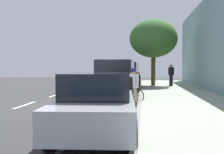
% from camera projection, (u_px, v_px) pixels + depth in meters
% --- Properties ---
extents(ground, '(59.22, 59.22, 0.00)m').
position_uv_depth(ground, '(88.00, 104.00, 12.45)').
color(ground, '#333333').
extents(sidewalk, '(4.16, 37.01, 0.16)m').
position_uv_depth(sidewalk, '(191.00, 104.00, 11.95)').
color(sidewalk, '#96A18C').
rests_on(sidewalk, ground).
extents(curb_edge, '(0.16, 37.01, 0.16)m').
position_uv_depth(curb_edge, '(140.00, 103.00, 12.19)').
color(curb_edge, gray).
rests_on(curb_edge, ground).
extents(lane_stripe_centre, '(0.14, 35.80, 0.01)m').
position_uv_depth(lane_stripe_centre, '(25.00, 105.00, 12.15)').
color(lane_stripe_centre, white).
rests_on(lane_stripe_centre, ground).
extents(lane_stripe_bike_edge, '(0.12, 37.01, 0.01)m').
position_uv_depth(lane_stripe_bike_edge, '(106.00, 104.00, 12.36)').
color(lane_stripe_bike_edge, white).
rests_on(lane_stripe_bike_edge, ground).
extents(parked_sedan_silver_second, '(2.05, 4.50, 1.52)m').
position_uv_depth(parked_sedan_silver_second, '(97.00, 104.00, 6.89)').
color(parked_sedan_silver_second, '#B7BABF').
rests_on(parked_sedan_silver_second, ground).
extents(parked_suv_black_mid, '(2.02, 4.73, 1.99)m').
position_uv_depth(parked_suv_black_mid, '(116.00, 79.00, 14.04)').
color(parked_suv_black_mid, black).
rests_on(parked_suv_black_mid, ground).
extents(parked_suv_red_far, '(2.08, 4.76, 1.99)m').
position_uv_depth(parked_suv_red_far, '(126.00, 75.00, 21.40)').
color(parked_suv_red_far, maroon).
rests_on(parked_suv_red_far, ground).
extents(bicycle_at_curb, '(1.34, 1.12, 0.72)m').
position_uv_depth(bicycle_at_curb, '(129.00, 97.00, 12.24)').
color(bicycle_at_curb, black).
rests_on(bicycle_at_curb, ground).
extents(cyclist_with_backpack, '(0.55, 0.54, 1.64)m').
position_uv_depth(cyclist_with_backpack, '(134.00, 83.00, 11.76)').
color(cyclist_with_backpack, '#C6B284').
rests_on(cyclist_with_backpack, ground).
extents(street_tree_mid_block, '(3.76, 3.76, 5.21)m').
position_uv_depth(street_tree_mid_block, '(153.00, 39.00, 22.07)').
color(street_tree_mid_block, brown).
rests_on(street_tree_mid_block, sidewalk).
extents(pedestrian_on_phone, '(0.41, 0.52, 1.70)m').
position_uv_depth(pedestrian_on_phone, '(171.00, 73.00, 21.91)').
color(pedestrian_on_phone, black).
rests_on(pedestrian_on_phone, sidewalk).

